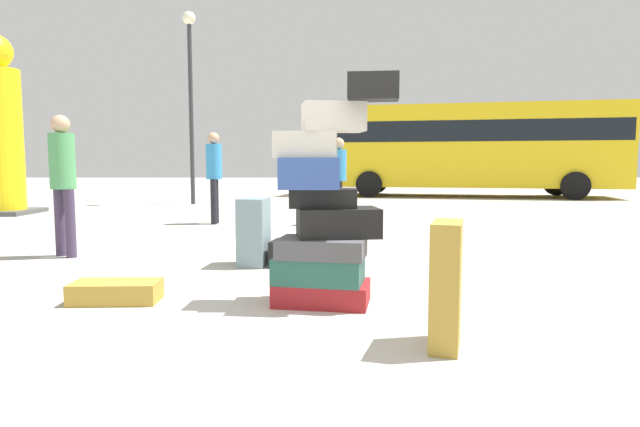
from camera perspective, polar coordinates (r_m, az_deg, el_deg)
ground_plane at (r=4.08m, az=-1.65°, el=-10.93°), size 80.00×80.00×0.00m
suitcase_tower at (r=4.27m, az=0.38°, el=-0.34°), size 1.02×0.63×1.85m
suitcase_black_foreground_near at (r=5.90m, az=-1.81°, el=-4.38°), size 0.81×0.52×0.29m
suitcase_slate_foreground_far at (r=5.97m, az=-7.40°, el=-2.00°), size 0.35×0.47×0.76m
suitcase_tan_upright_blue at (r=4.73m, az=-21.50°, el=-7.94°), size 0.72×0.37×0.17m
suitcase_tan_behind_tower at (r=3.38m, az=13.37°, el=-7.56°), size 0.29×0.44×0.80m
person_bearded_onlooker at (r=7.16m, az=-26.39°, el=3.98°), size 0.31×0.30×1.74m
person_tourist_with_camera at (r=10.25m, az=-11.64°, el=4.72°), size 0.30×0.34×1.75m
person_passerby_in_red at (r=9.88m, az=1.83°, el=4.44°), size 0.30×0.34×1.64m
parked_bus at (r=19.34m, az=15.48°, el=7.26°), size 10.46×4.48×3.15m
lamp_post at (r=15.62m, az=-14.12°, el=14.18°), size 0.36×0.36×5.37m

